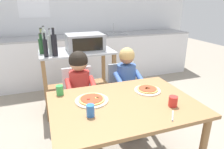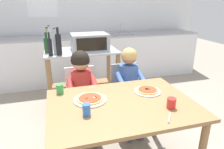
{
  "view_description": "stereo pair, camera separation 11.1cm",
  "coord_description": "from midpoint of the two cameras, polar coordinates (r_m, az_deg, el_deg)",
  "views": [
    {
      "loc": [
        -0.61,
        -1.4,
        1.54
      ],
      "look_at": [
        0.0,
        0.3,
        0.88
      ],
      "focal_mm": 32.14,
      "sensor_mm": 36.0,
      "label": 1
    },
    {
      "loc": [
        -0.5,
        -1.43,
        1.54
      ],
      "look_at": [
        0.0,
        0.3,
        0.88
      ],
      "focal_mm": 32.14,
      "sensor_mm": 36.0,
      "label": 2
    }
  ],
  "objects": [
    {
      "name": "drinking_cup_red",
      "position": [
        1.7,
        18.34,
        -7.75
      ],
      "size": [
        0.07,
        0.07,
        0.09
      ],
      "primitive_type": "cylinder",
      "color": "red",
      "rests_on": "dining_table"
    },
    {
      "name": "toaster_oven",
      "position": [
        2.89,
        -5.31,
        9.26
      ],
      "size": [
        0.51,
        0.39,
        0.23
      ],
      "color": "#999BA0",
      "rests_on": "kitchen_island_cart"
    },
    {
      "name": "child_in_blue_striped_shirt",
      "position": [
        2.35,
        6.57,
        -2.12
      ],
      "size": [
        0.32,
        0.42,
        1.03
      ],
      "color": "#424C6B",
      "rests_on": "ground"
    },
    {
      "name": "drinking_cup_blue",
      "position": [
        1.52,
        -5.17,
        -10.01
      ],
      "size": [
        0.06,
        0.06,
        0.09
      ],
      "primitive_type": "cylinder",
      "color": "blue",
      "rests_on": "dining_table"
    },
    {
      "name": "drinking_cup_green",
      "position": [
        1.91,
        -13.02,
        -4.01
      ],
      "size": [
        0.07,
        0.07,
        0.09
      ],
      "primitive_type": "cylinder",
      "color": "green",
      "rests_on": "dining_table"
    },
    {
      "name": "bottle_clear_vinegar",
      "position": [
        2.64,
        -13.77,
        8.42
      ],
      "size": [
        0.07,
        0.07,
        0.35
      ],
      "color": "black",
      "rests_on": "kitchen_island_cart"
    },
    {
      "name": "back_wall_tiled",
      "position": [
        4.37,
        -9.26,
        17.31
      ],
      "size": [
        5.47,
        0.13,
        2.7
      ],
      "color": "silver",
      "rests_on": "ground"
    },
    {
      "name": "ground_plane",
      "position": [
        3.04,
        -3.42,
        -10.48
      ],
      "size": [
        11.41,
        11.41,
        0.0
      ],
      "primitive_type": "plane",
      "color": "gray"
    },
    {
      "name": "bottle_dark_olive_oil",
      "position": [
        2.64,
        -16.08,
        7.59
      ],
      "size": [
        0.06,
        0.06,
        0.3
      ],
      "color": "black",
      "rests_on": "kitchen_island_cart"
    },
    {
      "name": "pizza_plate_white",
      "position": [
        1.94,
        11.68,
        -4.55
      ],
      "size": [
        0.25,
        0.25,
        0.03
      ],
      "color": "white",
      "rests_on": "dining_table"
    },
    {
      "name": "bottle_slim_sauce",
      "position": [
        2.91,
        -16.16,
        9.34
      ],
      "size": [
        0.06,
        0.06,
        0.35
      ],
      "color": "#ADB7B2",
      "rests_on": "kitchen_island_cart"
    },
    {
      "name": "bottle_tall_green_wine",
      "position": [
        2.76,
        -14.68,
        8.54
      ],
      "size": [
        0.06,
        0.06,
        0.33
      ],
      "color": "#ADB7B2",
      "rests_on": "kitchen_island_cart"
    },
    {
      "name": "pizza_plate_cream",
      "position": [
        1.75,
        -4.44,
        -7.06
      ],
      "size": [
        0.29,
        0.29,
        0.03
      ],
      "color": "beige",
      "rests_on": "dining_table"
    },
    {
      "name": "kitchen_island_cart",
      "position": [
        2.98,
        -7.4,
        1.29
      ],
      "size": [
        1.02,
        0.59,
        0.89
      ],
      "color": "#B7BABF",
      "rests_on": "ground"
    },
    {
      "name": "dining_table",
      "position": [
        1.77,
        4.57,
        -10.92
      ],
      "size": [
        1.23,
        0.89,
        0.73
      ],
      "color": "olive",
      "rests_on": "ground"
    },
    {
      "name": "child_in_red_shirt",
      "position": [
        2.23,
        -7.07,
        -2.8
      ],
      "size": [
        0.32,
        0.42,
        1.03
      ],
      "color": "#424C6B",
      "rests_on": "ground"
    },
    {
      "name": "bottle_squat_spirits",
      "position": [
        3.07,
        -16.8,
        9.36
      ],
      "size": [
        0.07,
        0.07,
        0.31
      ],
      "color": "olive",
      "rests_on": "kitchen_island_cart"
    },
    {
      "name": "kitchen_counter",
      "position": [
        4.1,
        -7.79,
        4.55
      ],
      "size": [
        4.92,
        0.6,
        1.11
      ],
      "color": "silver",
      "rests_on": "ground"
    },
    {
      "name": "dining_chair_left",
      "position": [
        2.41,
        -7.33,
        -6.17
      ],
      "size": [
        0.36,
        0.36,
        0.81
      ],
      "color": "silver",
      "rests_on": "ground"
    },
    {
      "name": "serving_spoon",
      "position": [
        1.58,
        18.02,
        -11.63
      ],
      "size": [
        0.09,
        0.12,
        0.01
      ],
      "primitive_type": "cylinder",
      "rotation": [
        0.0,
        1.57,
        0.93
      ],
      "color": "#B7BABF",
      "rests_on": "dining_table"
    },
    {
      "name": "bottle_brown_beer",
      "position": [
        2.84,
        -16.99,
        8.1
      ],
      "size": [
        0.07,
        0.07,
        0.27
      ],
      "color": "#1E4723",
      "rests_on": "kitchen_island_cart"
    },
    {
      "name": "dining_chair_right",
      "position": [
        2.52,
        5.35,
        -4.88
      ],
      "size": [
        0.36,
        0.36,
        0.81
      ],
      "color": "gray",
      "rests_on": "ground"
    }
  ]
}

